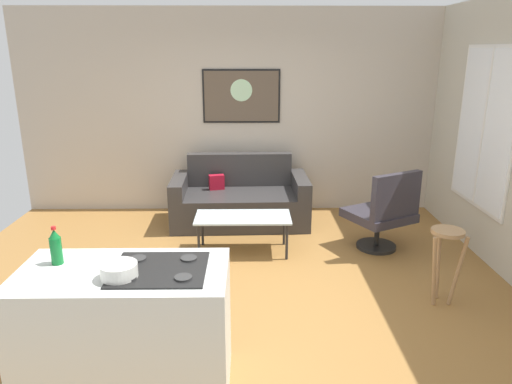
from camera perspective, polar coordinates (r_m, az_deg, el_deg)
The scene contains 11 objects.
ground at distance 4.79m, azimuth -0.82°, elevation -11.42°, with size 6.40×6.40×0.04m, color olive.
back_wall at distance 6.70m, azimuth -0.88°, elevation 9.52°, with size 6.40×0.05×2.80m, color #BDB0A0.
couch at distance 6.36m, azimuth -1.94°, elevation -1.11°, with size 1.81×0.95×0.88m.
coffee_table at distance 5.38m, azimuth -1.58°, elevation -3.31°, with size 1.08×0.50×0.44m.
armchair at distance 5.59m, azimuth 15.16°, elevation -2.39°, with size 0.87×0.86×0.96m.
bar_stool at distance 4.59m, azimuth 21.89°, elevation -6.43°, with size 0.34×0.33×0.72m.
kitchen_counter at distance 3.40m, azimuth -15.25°, elevation -15.77°, with size 1.35×0.71×0.91m.
soda_bottle at distance 3.38m, azimuth -22.97°, elevation -6.13°, with size 0.08×0.08×0.26m.
mixing_bowl at distance 3.07m, azimuth -16.18°, elevation -9.18°, with size 0.23×0.23×0.10m.
wall_painting at distance 6.64m, azimuth -1.77°, elevation 11.47°, with size 1.07×0.03×0.73m.
window at distance 5.80m, azimuth 25.81°, elevation 6.89°, with size 0.03×1.26×1.77m.
Camera 1 is at (0.01, -4.23, 2.24)m, focal length 33.20 mm.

